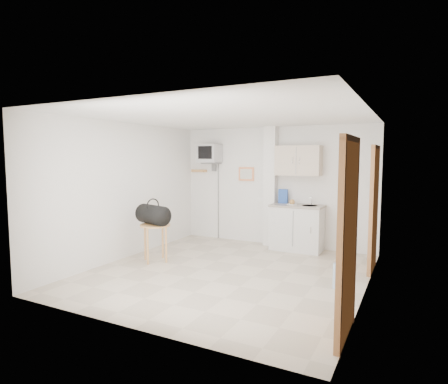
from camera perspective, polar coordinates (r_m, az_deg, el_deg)
The scene contains 7 objects.
ground at distance 6.21m, azimuth 0.45°, elevation -12.18°, with size 4.50×4.50×0.00m, color #C3B29A.
room_envelope at distance 5.91m, azimuth 2.93°, elevation 2.12°, with size 4.24×4.54×2.55m.
kitchenette at distance 7.66m, azimuth 11.10°, elevation -2.75°, with size 1.03×0.58×2.10m.
crt_television at distance 8.39m, azimuth -2.17°, elevation 5.79°, with size 0.44×0.45×2.15m.
round_table at distance 6.84m, azimuth -10.44°, elevation -5.76°, with size 0.54×0.54×0.67m.
duffel_bag at distance 6.81m, azimuth -10.76°, elevation -3.38°, with size 0.70×0.52×0.47m.
water_bottle at distance 5.69m, azimuth 16.92°, elevation -12.14°, with size 0.13×0.13×0.40m.
Camera 1 is at (2.67, -5.29, 1.87)m, focal length 30.00 mm.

